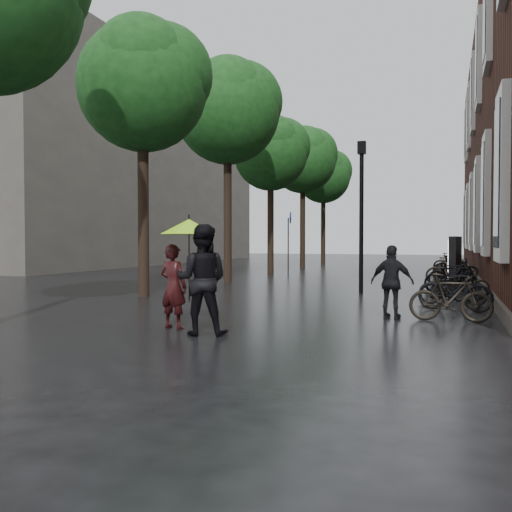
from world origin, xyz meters
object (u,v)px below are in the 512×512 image
at_px(lamp_post, 361,201).
at_px(parked_bicycles, 453,274).
at_px(person_burgundy, 173,286).
at_px(person_black, 202,280).
at_px(ad_lightbox, 455,261).
at_px(pedestrian_walking, 392,282).

bearing_deg(lamp_post, parked_bicycles, 49.93).
bearing_deg(person_burgundy, lamp_post, -95.84).
bearing_deg(person_black, lamp_post, -112.69).
bearing_deg(lamp_post, person_black, -99.99).
height_order(parked_bicycles, ad_lightbox, ad_lightbox).
bearing_deg(parked_bicycles, person_black, -109.80).
bearing_deg(person_black, pedestrian_walking, -146.38).
height_order(person_burgundy, ad_lightbox, ad_lightbox).
bearing_deg(ad_lightbox, pedestrian_walking, -88.03).
distance_m(person_burgundy, parked_bicycles, 12.35).
bearing_deg(parked_bicycles, lamp_post, -130.07).
distance_m(parked_bicycles, ad_lightbox, 0.56).
height_order(person_black, lamp_post, lamp_post).
height_order(pedestrian_walking, lamp_post, lamp_post).
bearing_deg(ad_lightbox, person_black, -99.08).
distance_m(pedestrian_walking, lamp_post, 5.97).
bearing_deg(lamp_post, ad_lightbox, 52.13).
bearing_deg(person_burgundy, ad_lightbox, -103.55).
distance_m(person_black, ad_lightbox, 12.83).
bearing_deg(person_black, parked_bicycles, -122.50).
xyz_separation_m(person_burgundy, ad_lightbox, (5.10, 11.64, 0.11)).
bearing_deg(pedestrian_walking, person_black, 57.86).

